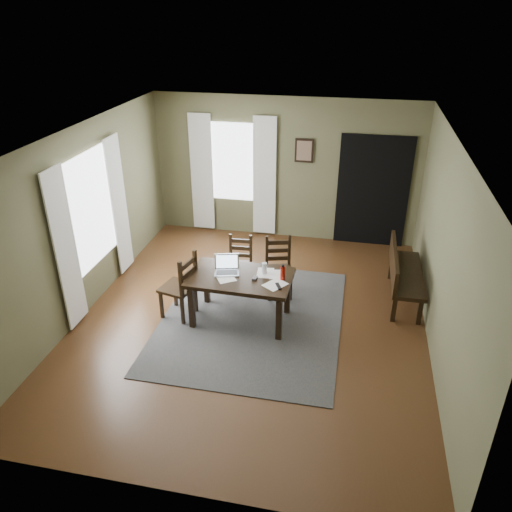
% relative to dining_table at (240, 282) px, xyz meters
% --- Properties ---
extents(ground, '(5.00, 6.00, 0.01)m').
position_rel_dining_table_xyz_m(ground, '(0.16, 0.04, -0.65)').
color(ground, '#492C16').
extents(room_shell, '(5.02, 6.02, 2.71)m').
position_rel_dining_table_xyz_m(room_shell, '(0.16, 0.04, 1.15)').
color(room_shell, brown).
rests_on(room_shell, ground).
extents(rug, '(2.60, 3.20, 0.01)m').
position_rel_dining_table_xyz_m(rug, '(0.16, 0.04, -0.64)').
color(rug, '#3B3B3B').
rests_on(rug, ground).
extents(dining_table, '(1.48, 0.91, 0.73)m').
position_rel_dining_table_xyz_m(dining_table, '(0.00, 0.00, 0.00)').
color(dining_table, black).
rests_on(dining_table, rug).
extents(chair_end, '(0.54, 0.54, 1.03)m').
position_rel_dining_table_xyz_m(chair_end, '(-0.87, -0.08, -0.14)').
color(chair_end, black).
rests_on(chair_end, rug).
extents(chair_back_left, '(0.41, 0.41, 0.88)m').
position_rel_dining_table_xyz_m(chair_back_left, '(-0.23, 0.91, -0.22)').
color(chair_back_left, black).
rests_on(chair_back_left, rug).
extents(chair_back_right, '(0.51, 0.51, 0.95)m').
position_rel_dining_table_xyz_m(chair_back_right, '(0.42, 0.84, -0.18)').
color(chair_back_right, black).
rests_on(chair_back_right, rug).
extents(bench, '(0.48, 1.50, 0.85)m').
position_rel_dining_table_xyz_m(bench, '(2.30, 1.06, -0.14)').
color(bench, black).
rests_on(bench, ground).
extents(laptop, '(0.40, 0.35, 0.24)m').
position_rel_dining_table_xyz_m(laptop, '(-0.22, 0.10, 0.15)').
color(laptop, '#B7B7BC').
rests_on(laptop, dining_table).
extents(computer_mouse, '(0.06, 0.10, 0.03)m').
position_rel_dining_table_xyz_m(computer_mouse, '(0.22, -0.05, 0.11)').
color(computer_mouse, '#3F3F42').
rests_on(computer_mouse, dining_table).
extents(tv_remote, '(0.11, 0.17, 0.02)m').
position_rel_dining_table_xyz_m(tv_remote, '(0.57, -0.18, 0.10)').
color(tv_remote, black).
rests_on(tv_remote, dining_table).
extents(drinking_glass, '(0.08, 0.08, 0.16)m').
position_rel_dining_table_xyz_m(drinking_glass, '(0.32, 0.15, 0.17)').
color(drinking_glass, silver).
rests_on(drinking_glass, dining_table).
extents(water_bottle, '(0.09, 0.09, 0.23)m').
position_rel_dining_table_xyz_m(water_bottle, '(0.60, 0.03, 0.20)').
color(water_bottle, '#B11A0D').
rests_on(water_bottle, dining_table).
extents(paper_a, '(0.37, 0.39, 0.00)m').
position_rel_dining_table_xyz_m(paper_a, '(-0.20, -0.07, 0.09)').
color(paper_a, white).
rests_on(paper_a, dining_table).
extents(paper_b, '(0.37, 0.39, 0.00)m').
position_rel_dining_table_xyz_m(paper_b, '(0.52, -0.13, 0.09)').
color(paper_b, white).
rests_on(paper_b, dining_table).
extents(paper_c, '(0.26, 0.32, 0.00)m').
position_rel_dining_table_xyz_m(paper_c, '(0.33, 0.16, 0.09)').
color(paper_c, white).
rests_on(paper_c, dining_table).
extents(paper_d, '(0.25, 0.30, 0.00)m').
position_rel_dining_table_xyz_m(paper_d, '(0.50, 0.15, 0.09)').
color(paper_d, white).
rests_on(paper_d, dining_table).
extents(window_left, '(0.01, 1.30, 1.70)m').
position_rel_dining_table_xyz_m(window_left, '(-2.31, 0.24, 0.80)').
color(window_left, white).
rests_on(window_left, ground).
extents(window_back, '(1.00, 0.01, 1.50)m').
position_rel_dining_table_xyz_m(window_back, '(-0.84, 3.01, 0.80)').
color(window_back, white).
rests_on(window_back, ground).
extents(curtain_left_near, '(0.03, 0.48, 2.30)m').
position_rel_dining_table_xyz_m(curtain_left_near, '(-2.28, -0.58, 0.55)').
color(curtain_left_near, silver).
rests_on(curtain_left_near, ground).
extents(curtain_left_far, '(0.03, 0.48, 2.30)m').
position_rel_dining_table_xyz_m(curtain_left_far, '(-2.28, 1.06, 0.55)').
color(curtain_left_far, silver).
rests_on(curtain_left_far, ground).
extents(curtain_back_left, '(0.44, 0.03, 2.30)m').
position_rel_dining_table_xyz_m(curtain_back_left, '(-1.46, 2.98, 0.55)').
color(curtain_back_left, silver).
rests_on(curtain_back_left, ground).
extents(curtain_back_right, '(0.44, 0.03, 2.30)m').
position_rel_dining_table_xyz_m(curtain_back_right, '(-0.22, 2.98, 0.55)').
color(curtain_back_right, silver).
rests_on(curtain_back_right, ground).
extents(framed_picture, '(0.34, 0.03, 0.44)m').
position_rel_dining_table_xyz_m(framed_picture, '(0.51, 3.01, 1.10)').
color(framed_picture, black).
rests_on(framed_picture, ground).
extents(doorway_back, '(1.30, 0.03, 2.10)m').
position_rel_dining_table_xyz_m(doorway_back, '(1.81, 3.01, 0.40)').
color(doorway_back, black).
rests_on(doorway_back, ground).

